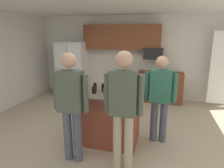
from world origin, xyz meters
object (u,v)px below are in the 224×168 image
(kitchen_island, at_px, (108,117))
(glass_stout_tall, at_px, (85,87))
(refrigerator, at_px, (73,69))
(person_guest_by_door, at_px, (160,94))
(tumbler_amber, at_px, (94,90))
(person_guest_right, at_px, (124,103))
(mug_ceramic_white, at_px, (119,87))
(person_host_foreground, at_px, (71,101))
(glass_pilsner, at_px, (103,88))
(glass_short_whisky, at_px, (95,87))
(glass_dark_ale, at_px, (115,93))
(mug_blue_stoneware, at_px, (106,91))
(microwave_over_range, at_px, (153,54))

(kitchen_island, relative_size, glass_stout_tall, 9.51)
(refrigerator, xyz_separation_m, person_guest_by_door, (2.89, -2.35, 0.04))
(tumbler_amber, bearing_deg, person_guest_right, -41.01)
(refrigerator, height_order, mug_ceramic_white, refrigerator)
(person_host_foreground, bearing_deg, glass_stout_tall, 33.10)
(mug_ceramic_white, height_order, glass_pilsner, glass_pilsner)
(kitchen_island, distance_m, glass_short_whisky, 0.61)
(glass_pilsner, xyz_separation_m, glass_dark_ale, (0.30, -0.27, -0.01))
(person_guest_by_door, bearing_deg, glass_pilsner, -3.32)
(person_host_foreground, height_order, glass_stout_tall, person_host_foreground)
(person_guest_by_door, distance_m, mug_blue_stoneware, 0.99)
(kitchen_island, distance_m, mug_blue_stoneware, 0.55)
(person_guest_by_door, height_order, person_host_foreground, person_host_foreground)
(microwave_over_range, xyz_separation_m, person_guest_by_door, (0.29, -2.46, -0.52))
(kitchen_island, bearing_deg, person_guest_right, -57.61)
(glass_stout_tall, relative_size, glass_dark_ale, 1.02)
(mug_blue_stoneware, bearing_deg, kitchen_island, 92.15)
(kitchen_island, relative_size, glass_pilsner, 8.64)
(glass_stout_tall, bearing_deg, microwave_over_range, 68.33)
(mug_ceramic_white, bearing_deg, kitchen_island, -126.13)
(person_guest_right, relative_size, glass_stout_tall, 13.50)
(person_guest_by_door, height_order, glass_stout_tall, person_guest_by_door)
(person_guest_by_door, bearing_deg, microwave_over_range, -98.39)
(glass_short_whisky, distance_m, glass_pilsner, 0.16)
(refrigerator, bearing_deg, person_guest_right, -53.72)
(mug_blue_stoneware, distance_m, glass_short_whisky, 0.30)
(mug_blue_stoneware, bearing_deg, tumbler_amber, 176.67)
(glass_short_whisky, xyz_separation_m, glass_dark_ale, (0.45, -0.26, -0.01))
(refrigerator, height_order, glass_short_whisky, refrigerator)
(microwave_over_range, xyz_separation_m, person_host_foreground, (-1.00, -3.42, -0.45))
(mug_blue_stoneware, distance_m, glass_dark_ale, 0.22)
(mug_ceramic_white, relative_size, glass_short_whisky, 0.86)
(person_host_foreground, xyz_separation_m, tumbler_amber, (0.15, 0.59, 0.02))
(mug_blue_stoneware, bearing_deg, glass_dark_ale, -27.80)
(person_host_foreground, bearing_deg, glass_pilsner, 7.27)
(person_guest_by_door, relative_size, person_guest_right, 0.92)
(refrigerator, distance_m, glass_pilsner, 3.18)
(person_host_foreground, xyz_separation_m, glass_stout_tall, (-0.07, 0.74, 0.03))
(person_guest_right, height_order, person_host_foreground, person_guest_right)
(refrigerator, relative_size, mug_ceramic_white, 13.74)
(glass_dark_ale, bearing_deg, mug_ceramic_white, 95.75)
(person_host_foreground, bearing_deg, person_guest_right, -60.81)
(person_guest_right, bearing_deg, tumbler_amber, 16.60)
(glass_dark_ale, bearing_deg, kitchen_island, 130.60)
(person_guest_right, bearing_deg, person_host_foreground, 59.29)
(mug_ceramic_white, bearing_deg, refrigerator, 131.81)
(kitchen_island, bearing_deg, tumbler_amber, -151.53)
(refrigerator, xyz_separation_m, kitchen_island, (1.97, -2.60, -0.40))
(glass_dark_ale, bearing_deg, tumbler_amber, 164.48)
(glass_short_whisky, bearing_deg, person_host_foreground, -99.18)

